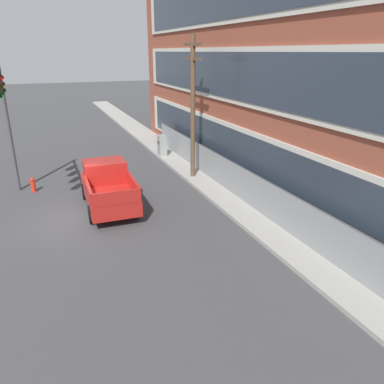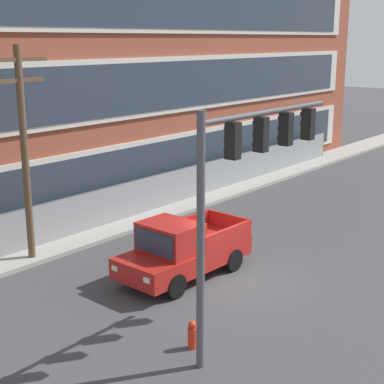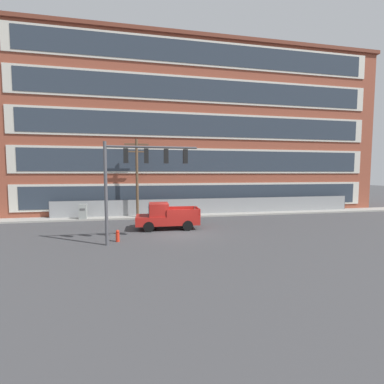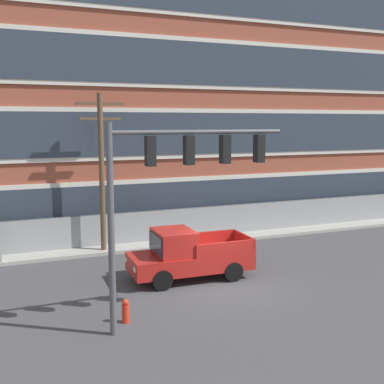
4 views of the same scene
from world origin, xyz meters
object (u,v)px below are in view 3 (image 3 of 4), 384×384
object	(u,v)px
pickup_truck_red	(166,217)
utility_pole_near_corner	(137,175)
electrical_cabinet	(83,212)
fire_hydrant	(118,236)
traffic_signal_mast	(138,168)

from	to	relation	value
pickup_truck_red	utility_pole_near_corner	xyz separation A→B (m)	(-2.35, 5.25, 3.32)
electrical_cabinet	pickup_truck_red	bearing A→B (deg)	-34.18
fire_hydrant	pickup_truck_red	bearing A→B (deg)	43.90
electrical_cabinet	traffic_signal_mast	bearing A→B (deg)	-59.64
traffic_signal_mast	pickup_truck_red	distance (m)	5.92
pickup_truck_red	traffic_signal_mast	bearing A→B (deg)	-117.28
pickup_truck_red	utility_pole_near_corner	bearing A→B (deg)	114.16
traffic_signal_mast	utility_pole_near_corner	world-z (taller)	utility_pole_near_corner
pickup_truck_red	utility_pole_near_corner	size ratio (longest dim) A/B	0.66
electrical_cabinet	fire_hydrant	world-z (taller)	electrical_cabinet
traffic_signal_mast	electrical_cabinet	size ratio (longest dim) A/B	4.10
fire_hydrant	utility_pole_near_corner	bearing A→B (deg)	82.75
pickup_truck_red	electrical_cabinet	world-z (taller)	pickup_truck_red
electrical_cabinet	fire_hydrant	xyz separation A→B (m)	(3.93, -8.32, -0.40)
utility_pole_near_corner	fire_hydrant	size ratio (longest dim) A/B	9.92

